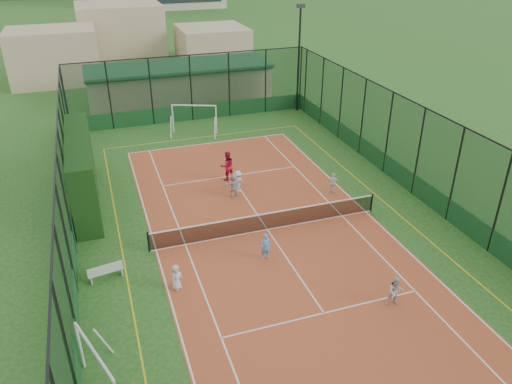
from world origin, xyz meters
TOP-DOWN VIEW (x-y plane):
  - ground at (0.00, 0.00)m, footprint 300.00×300.00m
  - court_slab at (0.00, 0.00)m, footprint 11.17×23.97m
  - tennis_net at (0.00, 0.00)m, footprint 11.67×0.12m
  - perimeter_fence at (0.00, 0.00)m, footprint 18.12×34.12m
  - floodlight_ne at (8.60, 16.60)m, footprint 0.60×0.26m
  - clubhouse at (0.00, 22.00)m, footprint 15.20×7.20m
  - hedge_left at (-8.30, 6.01)m, footprint 1.25×8.34m
  - white_bench at (-7.80, -1.44)m, footprint 1.51×0.65m
  - futsal_goal_near at (-8.38, -7.55)m, footprint 3.13×1.83m
  - futsal_goal_far at (-0.46, 14.14)m, footprint 3.36×2.08m
  - child_near_left at (-5.08, -3.09)m, footprint 0.66×0.65m
  - child_near_mid at (-0.91, -2.27)m, footprint 0.48×0.32m
  - child_near_right at (2.82, -6.82)m, footprint 0.75×0.66m
  - child_far_left at (-0.21, 4.32)m, footprint 0.96×0.78m
  - child_far_right at (4.80, 2.49)m, footprint 0.77×0.61m
  - child_far_back at (-0.56, 3.89)m, footprint 1.34×0.62m
  - coach at (-0.33, 6.01)m, footprint 0.94×0.77m
  - tennis_balls at (-1.30, 1.57)m, footprint 6.49×1.01m

SIDE VIEW (x-z plane):
  - ground at x=0.00m, z-range 0.00..0.00m
  - court_slab at x=0.00m, z-range 0.00..0.01m
  - tennis_balls at x=-1.30m, z-range 0.01..0.08m
  - white_bench at x=-7.80m, z-range 0.00..0.82m
  - tennis_net at x=0.00m, z-range 0.00..1.06m
  - child_near_left at x=-5.08m, z-range 0.01..1.16m
  - child_far_right at x=4.80m, z-range 0.01..1.23m
  - child_near_mid at x=-0.91m, z-range 0.01..1.30m
  - child_far_left at x=-0.21m, z-range 0.01..1.30m
  - child_near_right at x=2.82m, z-range 0.01..1.31m
  - child_far_back at x=-0.56m, z-range 0.01..1.40m
  - coach at x=-0.33m, z-range 0.01..1.80m
  - futsal_goal_near at x=-8.38m, z-range 0.00..1.94m
  - futsal_goal_far at x=-0.46m, z-range 0.00..2.09m
  - clubhouse at x=0.00m, z-range 0.00..3.15m
  - hedge_left at x=-8.30m, z-range 0.00..3.65m
  - perimeter_fence at x=0.00m, z-range 0.00..5.00m
  - floodlight_ne at x=8.60m, z-range 0.00..8.25m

